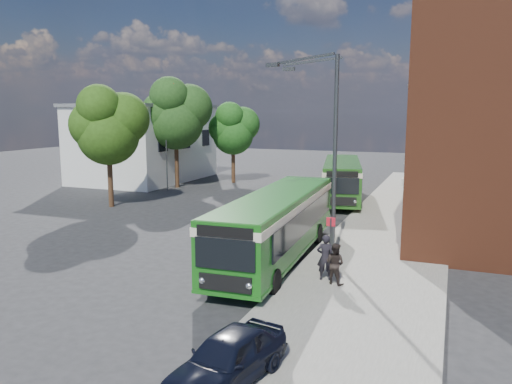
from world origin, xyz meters
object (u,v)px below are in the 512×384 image
at_px(bus_rear, 342,177).
at_px(parked_car, 228,358).
at_px(bus_front, 277,220).
at_px(street_lamp, 327,155).

relative_size(bus_rear, parked_car, 3.05).
bearing_deg(parked_car, bus_rear, 107.62).
bearing_deg(bus_front, bus_rear, 91.70).
bearing_deg(bus_rear, bus_front, -88.30).
xyz_separation_m(bus_rear, parked_car, (2.88, -26.44, -1.05)).
relative_size(bus_front, bus_rear, 1.11).
bearing_deg(parked_car, bus_front, 114.33).
distance_m(street_lamp, bus_front, 3.64).
height_order(bus_front, bus_rear, same).
distance_m(bus_rear, parked_car, 26.62).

